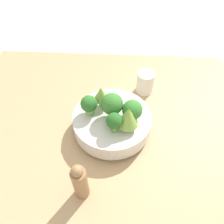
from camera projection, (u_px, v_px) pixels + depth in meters
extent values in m
plane|color=beige|center=(102.00, 129.00, 0.81)|extent=(6.00, 6.00, 0.00)
cube|color=tan|center=(102.00, 127.00, 0.80)|extent=(1.06, 0.86, 0.03)
cylinder|color=silver|center=(112.00, 128.00, 0.76)|extent=(0.12, 0.12, 0.01)
cylinder|color=silver|center=(112.00, 122.00, 0.74)|extent=(0.26, 0.26, 0.06)
cylinder|color=#6BA34C|center=(114.00, 127.00, 0.67)|extent=(0.02, 0.02, 0.03)
sphere|color=#286023|center=(114.00, 121.00, 0.64)|extent=(0.05, 0.05, 0.05)
cylinder|color=#609347|center=(127.00, 125.00, 0.68)|extent=(0.03, 0.03, 0.02)
cone|color=#84AD47|center=(128.00, 116.00, 0.64)|extent=(0.07, 0.07, 0.07)
cylinder|color=#7AB256|center=(101.00, 102.00, 0.73)|extent=(0.02, 0.02, 0.03)
cone|color=#93B751|center=(101.00, 93.00, 0.70)|extent=(0.05, 0.05, 0.05)
cylinder|color=#6BA34C|center=(131.00, 117.00, 0.70)|extent=(0.03, 0.03, 0.02)
sphere|color=#387A2D|center=(132.00, 110.00, 0.67)|extent=(0.06, 0.06, 0.06)
cylinder|color=#7AB256|center=(112.00, 113.00, 0.70)|extent=(0.02, 0.02, 0.03)
sphere|color=#387A2D|center=(112.00, 104.00, 0.67)|extent=(0.07, 0.07, 0.07)
cylinder|color=#7AB256|center=(90.00, 110.00, 0.71)|extent=(0.03, 0.03, 0.02)
sphere|color=#2D6B28|center=(89.00, 104.00, 0.69)|extent=(0.05, 0.05, 0.05)
cylinder|color=silver|center=(145.00, 82.00, 0.86)|extent=(0.07, 0.07, 0.09)
cylinder|color=#997047|center=(80.00, 183.00, 0.58)|extent=(0.04, 0.04, 0.13)
sphere|color=#997047|center=(77.00, 171.00, 0.52)|extent=(0.03, 0.03, 0.03)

